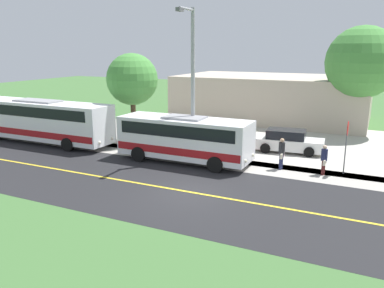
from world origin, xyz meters
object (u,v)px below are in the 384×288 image
Objects in this scene: pedestrian_with_bags at (324,159)px; stop_sign at (347,138)px; tree_lot_edge at (362,63)px; parked_car_near at (288,141)px; transit_bus_rear at (39,119)px; tree_curbside at (132,80)px; shuttle_bus_front at (184,137)px; commercial_building at (272,97)px; pedestrian_waiting at (282,153)px; street_light_pole at (192,80)px.

stop_sign is at bearing 121.76° from pedestrian_with_bags.
tree_lot_edge is at bearing -179.33° from stop_sign.
stop_sign is at bearing 47.80° from parked_car_near.
transit_bus_rear is 17.43m from parked_car_near.
stop_sign reaches higher than parked_car_near.
tree_curbside is (2.11, -10.59, 3.79)m from parked_car_near.
commercial_building is (-16.89, 0.92, 0.53)m from shuttle_bus_front.
parked_car_near is 9.95m from tree_lot_edge.
commercial_building reaches higher than pedestrian_waiting.
street_light_pole is at bearing -45.73° from parked_car_near.
parked_car_near is at bearing -172.91° from pedestrian_waiting.
transit_bus_rear is 19.47m from pedestrian_with_bags.
street_light_pole is at bearing 91.93° from transit_bus_rear.
street_light_pole is at bearing 139.73° from shuttle_bus_front.
tree_lot_edge is (-7.89, 3.63, 4.86)m from parked_car_near.
pedestrian_waiting is (-1.00, 17.16, -0.72)m from transit_bus_rear.
tree_curbside is at bearing -78.74° from parked_car_near.
street_light_pole is (-0.38, 0.32, 3.31)m from shuttle_bus_front.
shuttle_bus_front is 16.92m from commercial_building.
street_light_pole reaches higher than parked_car_near.
transit_bus_rear is 1.86× the size of tree_curbside.
pedestrian_with_bags is 1.60m from stop_sign.
shuttle_bus_front is 8.97m from stop_sign.
parked_car_near is (-4.62, 4.74, -4.13)m from street_light_pole.
street_light_pole is (0.60, -7.51, 3.95)m from pedestrian_with_bags.
shuttle_bus_front is at bearing -82.88° from pedestrian_with_bags.
commercial_building reaches higher than stop_sign.
street_light_pole reaches higher than pedestrian_with_bags.
tree_curbside reaches higher than shuttle_bus_front.
pedestrian_with_bags is 17.39m from commercial_building.
tree_lot_edge is (-12.89, 8.69, 4.04)m from shuttle_bus_front.
tree_lot_edge is (-11.30, -0.13, 3.58)m from stop_sign.
tree_lot_edge is 0.48× the size of commercial_building.
pedestrian_with_bags is at bearing 81.86° from tree_curbside.
commercial_building is at bearing -152.67° from stop_sign.
tree_lot_edge is at bearing 125.12° from tree_curbside.
stop_sign is 0.63× the size of parked_car_near.
transit_bus_rear is at bearing -86.67° from pedestrian_waiting.
pedestrian_with_bags is at bearing -58.24° from stop_sign.
tree_lot_edge is at bearing 165.30° from pedestrian_waiting.
shuttle_bus_front is 0.97× the size of tree_lot_edge.
stop_sign is at bearing 84.82° from tree_curbside.
street_light_pole reaches higher than tree_lot_edge.
street_light_pole reaches higher than shuttle_bus_front.
tree_lot_edge is (-10.00, 14.22, 1.07)m from tree_curbside.
shuttle_bus_front is 6.91m from tree_curbside.
pedestrian_waiting is at bearing -79.29° from stop_sign.
parked_car_near is at bearing -145.40° from pedestrian_with_bags.
transit_bus_rear is 12.33m from street_light_pole.
pedestrian_with_bags is 12.83m from tree_lot_edge.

